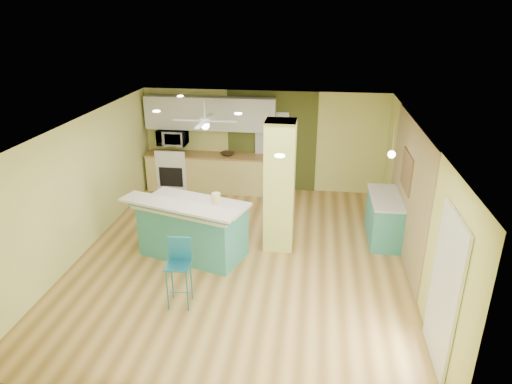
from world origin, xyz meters
TOP-DOWN VIEW (x-y plane):
  - floor at (0.00, 0.00)m, footprint 6.00×7.00m
  - ceiling at (0.00, 0.00)m, footprint 6.00×7.00m
  - wall_back at (0.00, 3.50)m, footprint 6.00×0.01m
  - wall_front at (0.00, -3.50)m, footprint 6.00×0.01m
  - wall_left at (-3.00, 0.00)m, footprint 0.01×7.00m
  - wall_right at (3.00, 0.00)m, footprint 0.01×7.00m
  - wood_panel at (2.99, 0.60)m, footprint 0.02×3.40m
  - olive_accent at (0.20, 3.49)m, footprint 2.20×0.02m
  - interior_door at (0.20, 3.46)m, footprint 0.82×0.05m
  - french_door at (2.97, -2.30)m, footprint 0.04×1.08m
  - column at (0.65, 0.50)m, footprint 0.55×0.55m
  - kitchen_run at (-1.30, 3.20)m, footprint 3.25×0.63m
  - stove at (-2.25, 3.19)m, footprint 0.76×0.66m
  - upper_cabinets at (-1.30, 3.32)m, footprint 3.20×0.34m
  - microwave at (-2.25, 3.20)m, footprint 0.70×0.48m
  - ceiling_fan at (-1.10, 2.00)m, footprint 1.41×1.41m
  - pendant_lamp at (2.65, 0.75)m, footprint 0.14×0.14m
  - wall_decor at (2.96, 0.80)m, footprint 0.03×0.90m
  - peninsula at (-0.91, -0.06)m, footprint 2.34×1.74m
  - bar_stool at (-0.71, -1.53)m, footprint 0.39×0.39m
  - side_counter at (2.70, 1.09)m, footprint 0.60×1.42m
  - fruit_bowl at (-0.87, 3.20)m, footprint 0.42×0.42m
  - canister at (-0.48, 0.12)m, footprint 0.16×0.16m

SIDE VIEW (x-z plane):
  - floor at x=0.00m, z-range -0.01..0.00m
  - side_counter at x=2.70m, z-range 0.00..0.91m
  - stove at x=-2.25m, z-range -0.08..1.00m
  - kitchen_run at x=-1.30m, z-range 0.00..0.94m
  - peninsula at x=-0.91m, z-range -0.04..1.14m
  - bar_stool at x=-0.71m, z-range 0.19..1.29m
  - fruit_bowl at x=-0.87m, z-range 0.94..1.02m
  - interior_door at x=0.20m, z-range 0.00..2.00m
  - french_door at x=2.97m, z-range 0.00..2.10m
  - canister at x=-0.48m, z-range 1.03..1.20m
  - wall_back at x=0.00m, z-range 0.00..2.50m
  - wall_front at x=0.00m, z-range 0.00..2.50m
  - wall_left at x=-3.00m, z-range 0.00..2.50m
  - wall_right at x=3.00m, z-range 0.00..2.50m
  - wood_panel at x=2.99m, z-range 0.00..2.50m
  - olive_accent at x=0.20m, z-range 0.00..2.50m
  - column at x=0.65m, z-range 0.00..2.50m
  - microwave at x=-2.25m, z-range 1.16..1.55m
  - wall_decor at x=2.96m, z-range 1.20..1.90m
  - pendant_lamp at x=2.65m, z-range 1.54..2.23m
  - upper_cabinets at x=-1.30m, z-range 1.55..2.35m
  - ceiling_fan at x=-1.10m, z-range 1.77..2.38m
  - ceiling at x=0.00m, z-range 2.50..2.51m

